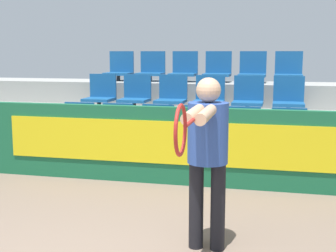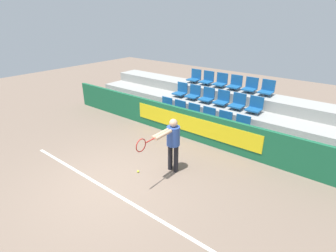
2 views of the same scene
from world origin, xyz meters
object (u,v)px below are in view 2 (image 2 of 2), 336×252
tennis_ball (138,171)px  stadium_chair_15 (235,84)px  stadium_chair_9 (222,100)px  tennis_player (172,140)px  stadium_chair_1 (178,110)px  stadium_chair_12 (195,77)px  stadium_chair_2 (192,113)px  stadium_chair_7 (194,94)px  stadium_chair_8 (207,97)px  stadium_chair_3 (207,117)px  stadium_chair_14 (221,82)px  stadium_chair_16 (250,87)px  stadium_chair_13 (207,79)px  stadium_chair_5 (241,126)px  stadium_chair_11 (255,107)px  stadium_chair_10 (238,103)px  stadium_chair_6 (181,91)px  stadium_chair_0 (165,106)px  stadium_chair_4 (223,122)px

tennis_ball → stadium_chair_15: bearing=88.6°
stadium_chair_9 → tennis_player: (0.54, -3.78, -0.06)m
stadium_chair_1 → stadium_chair_12: 2.29m
stadium_chair_2 → stadium_chair_7: (-0.64, 1.03, 0.40)m
tennis_player → stadium_chair_8: bearing=106.7°
stadium_chair_3 → tennis_player: size_ratio=0.36×
stadium_chair_8 → tennis_ball: bearing=-83.5°
stadium_chair_14 → stadium_chair_16: bearing=0.0°
stadium_chair_1 → stadium_chair_12: size_ratio=1.00×
stadium_chair_13 → stadium_chair_8: bearing=-58.2°
stadium_chair_5 → stadium_chair_11: size_ratio=1.00×
stadium_chair_10 → stadium_chair_6: bearing=180.0°
stadium_chair_2 → stadium_chair_9: 1.27m
stadium_chair_6 → stadium_chair_8: size_ratio=1.00×
stadium_chair_13 → stadium_chair_16: (1.91, 0.00, 0.00)m
stadium_chair_1 → stadium_chair_12: (-0.64, 2.06, 0.79)m
stadium_chair_0 → tennis_ball: size_ratio=8.56×
stadium_chair_0 → stadium_chair_13: stadium_chair_13 is taller
stadium_chair_3 → stadium_chair_14: 2.29m
stadium_chair_4 → stadium_chair_12: bearing=141.1°
stadium_chair_3 → stadium_chair_5: same height
stadium_chair_9 → stadium_chair_13: (-1.27, 1.03, 0.40)m
stadium_chair_0 → stadium_chair_12: bearing=90.0°
stadium_chair_6 → stadium_chair_1: bearing=-58.2°
stadium_chair_9 → stadium_chair_13: bearing=141.1°
stadium_chair_4 → stadium_chair_10: size_ratio=1.00×
stadium_chair_14 → stadium_chair_11: bearing=-28.3°
stadium_chair_13 → tennis_ball: stadium_chair_13 is taller
stadium_chair_6 → stadium_chair_15: stadium_chair_15 is taller
stadium_chair_9 → stadium_chair_11: same height
stadium_chair_3 → stadium_chair_14: bearing=107.2°
stadium_chair_5 → stadium_chair_9: (-1.27, 1.03, 0.40)m
tennis_player → stadium_chair_2: bearing=112.5°
stadium_chair_6 → stadium_chair_15: bearing=28.3°
stadium_chair_1 → stadium_chair_6: (-0.64, 1.03, 0.40)m
stadium_chair_4 → stadium_chair_6: 2.78m
stadium_chair_6 → stadium_chair_10: same height
stadium_chair_4 → tennis_ball: size_ratio=8.56×
stadium_chair_8 → stadium_chair_0: bearing=-141.1°
stadium_chair_5 → stadium_chair_13: 3.37m
stadium_chair_14 → tennis_player: 4.97m
stadium_chair_13 → stadium_chair_15: bearing=0.0°
stadium_chair_6 → stadium_chair_9: same height
stadium_chair_4 → tennis_player: (-0.10, -2.75, 0.33)m
stadium_chair_10 → tennis_ball: stadium_chair_10 is taller
stadium_chair_0 → stadium_chair_5: 3.18m
stadium_chair_12 → stadium_chair_7: bearing=-58.2°
stadium_chair_2 → stadium_chair_13: size_ratio=1.00×
stadium_chair_8 → stadium_chair_12: (-1.27, 1.03, 0.40)m
stadium_chair_16 → stadium_chair_13: bearing=180.0°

